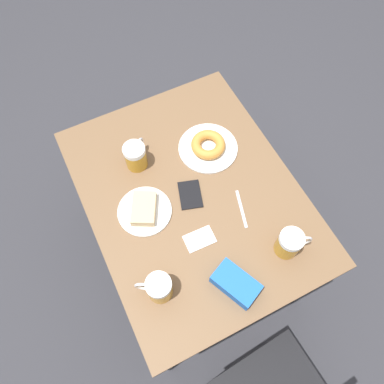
{
  "coord_description": "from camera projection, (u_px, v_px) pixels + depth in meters",
  "views": [
    {
      "loc": [
        0.3,
        0.61,
        2.09
      ],
      "look_at": [
        0.0,
        0.0,
        0.74
      ],
      "focal_mm": 35.0,
      "sensor_mm": 36.0,
      "label": 1
    }
  ],
  "objects": [
    {
      "name": "napkin_folded",
      "position": [
        200.0,
        239.0,
        1.44
      ],
      "size": [
        0.12,
        0.08,
        0.0
      ],
      "rotation": [
        0.0,
        0.0,
        6.24
      ],
      "color": "white",
      "rests_on": "table"
    },
    {
      "name": "beer_mug_right",
      "position": [
        290.0,
        243.0,
        1.37
      ],
      "size": [
        0.13,
        0.09,
        0.12
      ],
      "color": "#C68C23",
      "rests_on": "table"
    },
    {
      "name": "passport_near_edge",
      "position": [
        190.0,
        195.0,
        1.52
      ],
      "size": [
        0.12,
        0.15,
        0.01
      ],
      "rotation": [
        0.0,
        0.0,
        5.98
      ],
      "color": "black",
      "rests_on": "table"
    },
    {
      "name": "beer_mug_left",
      "position": [
        136.0,
        156.0,
        1.54
      ],
      "size": [
        0.11,
        0.11,
        0.12
      ],
      "color": "#C68C23",
      "rests_on": "table"
    },
    {
      "name": "plate_with_cake",
      "position": [
        144.0,
        210.0,
        1.48
      ],
      "size": [
        0.22,
        0.22,
        0.05
      ],
      "color": "white",
      "rests_on": "table"
    },
    {
      "name": "ground_plane",
      "position": [
        192.0,
        249.0,
        2.17
      ],
      "size": [
        8.0,
        8.0,
        0.0
      ],
      "primitive_type": "plane",
      "color": "#333338"
    },
    {
      "name": "table",
      "position": [
        192.0,
        200.0,
        1.58
      ],
      "size": [
        0.83,
        1.09,
        0.72
      ],
      "color": "brown",
      "rests_on": "ground_plane"
    },
    {
      "name": "beer_mug_center",
      "position": [
        159.0,
        288.0,
        1.3
      ],
      "size": [
        0.12,
        0.1,
        0.12
      ],
      "color": "#C68C23",
      "rests_on": "table"
    },
    {
      "name": "blue_pouch",
      "position": [
        236.0,
        284.0,
        1.34
      ],
      "size": [
        0.16,
        0.19,
        0.06
      ],
      "rotation": [
        0.0,
        0.0,
        5.14
      ],
      "color": "blue",
      "rests_on": "table"
    },
    {
      "name": "fork",
      "position": [
        241.0,
        209.0,
        1.5
      ],
      "size": [
        0.06,
        0.16,
        0.0
      ],
      "rotation": [
        0.0,
        0.0,
        6.0
      ],
      "color": "silver",
      "rests_on": "table"
    },
    {
      "name": "plate_with_donut",
      "position": [
        208.0,
        146.0,
        1.61
      ],
      "size": [
        0.26,
        0.26,
        0.05
      ],
      "color": "white",
      "rests_on": "table"
    }
  ]
}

